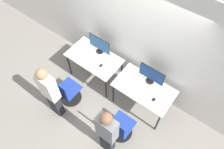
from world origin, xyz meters
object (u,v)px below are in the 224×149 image
at_px(mouse_left, 101,66).
at_px(person_right, 107,133).
at_px(keyboard_right, 141,92).
at_px(monitor_right, 151,75).
at_px(office_chair_right, 120,128).
at_px(person_left, 50,92).
at_px(office_chair_left, 67,92).
at_px(monitor_left, 99,45).
at_px(keyboard_left, 91,60).
at_px(mouse_right, 154,100).

bearing_deg(mouse_left, person_right, -47.34).
height_order(keyboard_right, person_right, person_right).
xyz_separation_m(monitor_right, office_chair_right, (0.01, -1.05, -0.63)).
relative_size(person_left, person_right, 1.02).
relative_size(office_chair_left, office_chair_right, 1.00).
xyz_separation_m(monitor_left, office_chair_left, (-0.07, -1.08, -0.63)).
xyz_separation_m(keyboard_left, mouse_right, (1.61, -0.01, 0.01)).
bearing_deg(office_chair_right, office_chair_left, -178.63).
xyz_separation_m(monitor_left, person_left, (-0.06, -1.45, -0.12)).
bearing_deg(mouse_right, office_chair_right, -110.92).
bearing_deg(mouse_left, monitor_left, 132.41).
bearing_deg(monitor_left, office_chair_left, -93.92).
bearing_deg(person_left, office_chair_left, 92.03).
relative_size(office_chair_right, person_right, 0.56).
relative_size(keyboard_left, mouse_right, 4.38).
bearing_deg(person_right, person_left, -178.59).
height_order(office_chair_left, monitor_right, monitor_right).
xyz_separation_m(person_left, person_right, (1.36, 0.03, -0.02)).
bearing_deg(person_left, mouse_left, 73.58).
bearing_deg(mouse_left, mouse_right, -1.18).
bearing_deg(keyboard_left, office_chair_right, -28.82).
xyz_separation_m(office_chair_left, office_chair_right, (1.41, 0.03, 0.00)).
height_order(mouse_right, person_right, person_right).
xyz_separation_m(monitor_left, keyboard_left, (0.00, -0.32, -0.22)).
xyz_separation_m(monitor_left, mouse_left, (0.28, -0.30, -0.22)).
xyz_separation_m(monitor_right, mouse_right, (0.29, -0.33, -0.22)).
distance_m(keyboard_right, mouse_right, 0.29).
height_order(keyboard_left, person_right, person_right).
height_order(monitor_left, keyboard_right, monitor_left).
bearing_deg(person_left, person_right, 1.41).
bearing_deg(keyboard_right, keyboard_left, 179.43).
bearing_deg(keyboard_right, office_chair_left, -151.61).
height_order(mouse_left, mouse_right, same).
height_order(monitor_left, office_chair_right, monitor_left).
relative_size(keyboard_left, office_chair_right, 0.45).
relative_size(monitor_left, person_left, 0.34).
relative_size(person_left, mouse_right, 17.75).
height_order(mouse_left, monitor_right, monitor_right).
height_order(office_chair_left, person_right, person_right).
xyz_separation_m(person_left, mouse_right, (1.67, 1.12, -0.10)).
bearing_deg(monitor_right, monitor_left, 179.91).
xyz_separation_m(mouse_left, office_chair_right, (1.06, -0.75, -0.42)).
bearing_deg(keyboard_left, mouse_left, 2.73).
distance_m(person_left, office_chair_right, 1.54).
height_order(keyboard_right, mouse_right, mouse_right).
relative_size(monitor_left, office_chair_right, 0.62).
bearing_deg(office_chair_left, person_right, -13.59).
bearing_deg(monitor_left, mouse_right, -11.61).
bearing_deg(person_right, office_chair_right, 85.23).
xyz_separation_m(keyboard_left, office_chair_left, (-0.07, -0.77, -0.41)).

